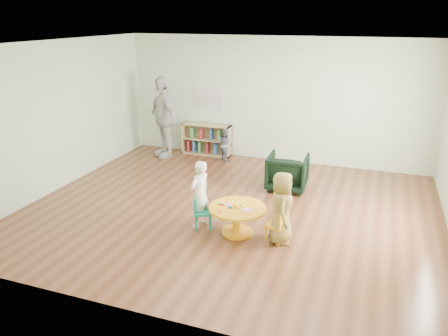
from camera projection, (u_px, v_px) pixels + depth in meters
name	position (u px, v px, depth m)	size (l,w,h in m)	color
room	(232.00, 103.00, 7.01)	(7.10, 7.00, 2.80)	brown
activity_table	(237.00, 215.00, 6.73)	(0.89, 0.89, 0.49)	#F3A814
kid_chair_left	(200.00, 211.00, 6.92)	(0.38, 0.38, 0.54)	#188976
kid_chair_right	(279.00, 225.00, 6.48)	(0.35, 0.35, 0.52)	#F3A814
bookshelf	(206.00, 139.00, 10.57)	(1.20, 0.30, 0.75)	tan
alphabet_poster	(208.00, 98.00, 10.35)	(0.74, 0.01, 0.54)	white
armchair	(287.00, 172.00, 8.44)	(0.74, 0.76, 0.70)	black
child_left	(200.00, 194.00, 6.90)	(0.40, 0.26, 1.10)	white
child_right	(282.00, 208.00, 6.40)	(0.54, 0.35, 1.11)	yellow
toddler	(226.00, 144.00, 10.12)	(0.37, 0.29, 0.76)	#171F39
adult_caretaker	(163.00, 117.00, 10.23)	(1.12, 0.47, 1.91)	silver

